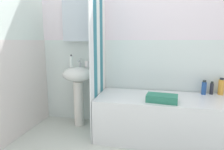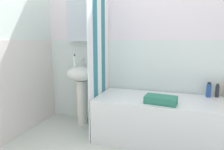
{
  "view_description": "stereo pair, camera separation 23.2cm",
  "coord_description": "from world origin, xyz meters",
  "px_view_note": "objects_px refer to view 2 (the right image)",
  "views": [
    {
      "loc": [
        0.07,
        -1.42,
        1.18
      ],
      "look_at": [
        -0.41,
        0.82,
        0.78
      ],
      "focal_mm": 30.87,
      "sensor_mm": 36.0,
      "label": 1
    },
    {
      "loc": [
        0.29,
        -1.36,
        1.18
      ],
      "look_at": [
        -0.41,
        0.82,
        0.78
      ],
      "focal_mm": 30.87,
      "sensor_mm": 36.0,
      "label": 2
    }
  ],
  "objects_px": {
    "sink": "(81,82)",
    "body_wash_bottle": "(217,91)",
    "towel_folded": "(161,100)",
    "soap_dispenser": "(75,61)",
    "toothbrush_cup": "(90,64)",
    "lotion_bottle": "(209,90)",
    "bathtub": "(164,120)"
  },
  "relations": [
    {
      "from": "lotion_bottle",
      "to": "body_wash_bottle",
      "type": "bearing_deg",
      "value": 14.61
    },
    {
      "from": "lotion_bottle",
      "to": "bathtub",
      "type": "bearing_deg",
      "value": -153.84
    },
    {
      "from": "toothbrush_cup",
      "to": "towel_folded",
      "type": "relative_size",
      "value": 0.26
    },
    {
      "from": "toothbrush_cup",
      "to": "lotion_bottle",
      "type": "relative_size",
      "value": 0.47
    },
    {
      "from": "soap_dispenser",
      "to": "lotion_bottle",
      "type": "distance_m",
      "value": 1.76
    },
    {
      "from": "toothbrush_cup",
      "to": "lotion_bottle",
      "type": "height_order",
      "value": "toothbrush_cup"
    },
    {
      "from": "sink",
      "to": "towel_folded",
      "type": "relative_size",
      "value": 2.5
    },
    {
      "from": "body_wash_bottle",
      "to": "lotion_bottle",
      "type": "xyz_separation_m",
      "value": [
        -0.1,
        -0.03,
        0.01
      ]
    },
    {
      "from": "bathtub",
      "to": "sink",
      "type": "bearing_deg",
      "value": 172.8
    },
    {
      "from": "sink",
      "to": "lotion_bottle",
      "type": "bearing_deg",
      "value": 3.4
    },
    {
      "from": "toothbrush_cup",
      "to": "bathtub",
      "type": "relative_size",
      "value": 0.05
    },
    {
      "from": "toothbrush_cup",
      "to": "body_wash_bottle",
      "type": "xyz_separation_m",
      "value": [
        1.62,
        0.08,
        -0.28
      ]
    },
    {
      "from": "sink",
      "to": "body_wash_bottle",
      "type": "xyz_separation_m",
      "value": [
        1.74,
        0.12,
        -0.01
      ]
    },
    {
      "from": "bathtub",
      "to": "lotion_bottle",
      "type": "height_order",
      "value": "lotion_bottle"
    },
    {
      "from": "bathtub",
      "to": "toothbrush_cup",
      "type": "bearing_deg",
      "value": 169.51
    },
    {
      "from": "towel_folded",
      "to": "soap_dispenser",
      "type": "bearing_deg",
      "value": 165.33
    },
    {
      "from": "sink",
      "to": "toothbrush_cup",
      "type": "distance_m",
      "value": 0.3
    },
    {
      "from": "body_wash_bottle",
      "to": "lotion_bottle",
      "type": "distance_m",
      "value": 0.1
    },
    {
      "from": "bathtub",
      "to": "towel_folded",
      "type": "relative_size",
      "value": 4.8
    },
    {
      "from": "soap_dispenser",
      "to": "bathtub",
      "type": "relative_size",
      "value": 0.11
    },
    {
      "from": "toothbrush_cup",
      "to": "sink",
      "type": "bearing_deg",
      "value": -159.51
    },
    {
      "from": "sink",
      "to": "body_wash_bottle",
      "type": "bearing_deg",
      "value": 4.04
    },
    {
      "from": "sink",
      "to": "toothbrush_cup",
      "type": "xyz_separation_m",
      "value": [
        0.12,
        0.05,
        0.27
      ]
    },
    {
      "from": "sink",
      "to": "soap_dispenser",
      "type": "relative_size",
      "value": 4.8
    },
    {
      "from": "body_wash_bottle",
      "to": "lotion_bottle",
      "type": "bearing_deg",
      "value": -165.39
    },
    {
      "from": "toothbrush_cup",
      "to": "bathtub",
      "type": "bearing_deg",
      "value": -10.49
    },
    {
      "from": "bathtub",
      "to": "soap_dispenser",
      "type": "bearing_deg",
      "value": 173.65
    },
    {
      "from": "toothbrush_cup",
      "to": "soap_dispenser",
      "type": "bearing_deg",
      "value": -165.82
    },
    {
      "from": "bathtub",
      "to": "lotion_bottle",
      "type": "relative_size",
      "value": 8.79
    },
    {
      "from": "toothbrush_cup",
      "to": "body_wash_bottle",
      "type": "distance_m",
      "value": 1.65
    },
    {
      "from": "body_wash_bottle",
      "to": "towel_folded",
      "type": "bearing_deg",
      "value": -144.57
    },
    {
      "from": "toothbrush_cup",
      "to": "lotion_bottle",
      "type": "distance_m",
      "value": 1.55
    }
  ]
}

